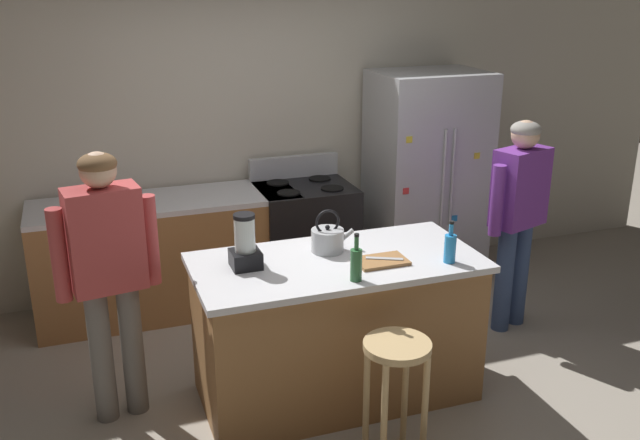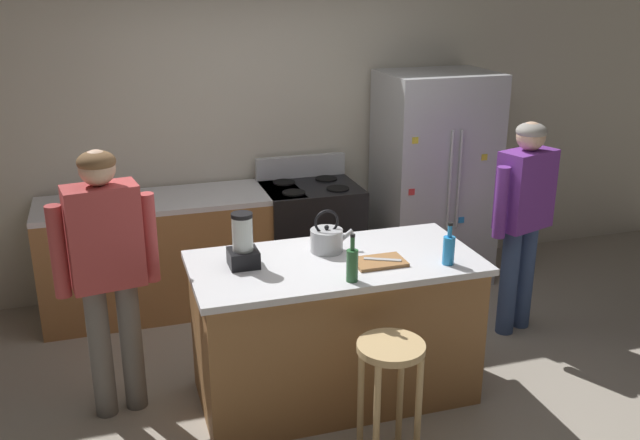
# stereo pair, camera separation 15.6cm
# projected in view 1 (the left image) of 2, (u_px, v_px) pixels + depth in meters

# --- Properties ---
(ground_plane) EXTENTS (14.00, 14.00, 0.00)m
(ground_plane) POSITION_uv_depth(u_px,v_px,m) (336.00, 392.00, 4.49)
(ground_plane) COLOR #9E9384
(back_wall) EXTENTS (8.00, 0.10, 2.70)m
(back_wall) POSITION_uv_depth(u_px,v_px,m) (253.00, 125.00, 5.78)
(back_wall) COLOR beige
(back_wall) RESTS_ON ground_plane
(kitchen_island) EXTENTS (1.72, 0.84, 0.91)m
(kitchen_island) POSITION_uv_depth(u_px,v_px,m) (336.00, 328.00, 4.34)
(kitchen_island) COLOR #9E6B3D
(kitchen_island) RESTS_ON ground_plane
(back_counter_run) EXTENTS (2.00, 0.64, 0.91)m
(back_counter_run) POSITION_uv_depth(u_px,v_px,m) (169.00, 255.00, 5.47)
(back_counter_run) COLOR #9E6B3D
(back_counter_run) RESTS_ON ground_plane
(refrigerator) EXTENTS (0.90, 0.73, 1.78)m
(refrigerator) POSITION_uv_depth(u_px,v_px,m) (426.00, 178.00, 5.97)
(refrigerator) COLOR #B7BABF
(refrigerator) RESTS_ON ground_plane
(stove_range) EXTENTS (0.76, 0.65, 1.09)m
(stove_range) POSITION_uv_depth(u_px,v_px,m) (305.00, 238.00, 5.79)
(stove_range) COLOR black
(stove_range) RESTS_ON ground_plane
(person_by_island_left) EXTENTS (0.60, 0.28, 1.62)m
(person_by_island_left) POSITION_uv_depth(u_px,v_px,m) (108.00, 264.00, 3.95)
(person_by_island_left) COLOR #66605B
(person_by_island_left) RESTS_ON ground_plane
(person_by_sink_right) EXTENTS (0.59, 0.33, 1.57)m
(person_by_sink_right) POSITION_uv_depth(u_px,v_px,m) (519.00, 206.00, 5.04)
(person_by_sink_right) COLOR #384C7A
(person_by_sink_right) RESTS_ON ground_plane
(bar_stool) EXTENTS (0.36, 0.36, 0.71)m
(bar_stool) POSITION_uv_depth(u_px,v_px,m) (396.00, 370.00, 3.72)
(bar_stool) COLOR tan
(bar_stool) RESTS_ON ground_plane
(blender_appliance) EXTENTS (0.17, 0.17, 0.32)m
(blender_appliance) POSITION_uv_depth(u_px,v_px,m) (245.00, 245.00, 4.04)
(blender_appliance) COLOR black
(blender_appliance) RESTS_ON kitchen_island
(bottle_olive_oil) EXTENTS (0.07, 0.07, 0.28)m
(bottle_olive_oil) POSITION_uv_depth(u_px,v_px,m) (356.00, 264.00, 3.87)
(bottle_olive_oil) COLOR #2D6638
(bottle_olive_oil) RESTS_ON kitchen_island
(bottle_soda) EXTENTS (0.07, 0.07, 0.26)m
(bottle_soda) POSITION_uv_depth(u_px,v_px,m) (450.00, 247.00, 4.12)
(bottle_soda) COLOR #268CD8
(bottle_soda) RESTS_ON kitchen_island
(tea_kettle) EXTENTS (0.28, 0.20, 0.27)m
(tea_kettle) POSITION_uv_depth(u_px,v_px,m) (328.00, 239.00, 4.29)
(tea_kettle) COLOR #B7BABF
(tea_kettle) RESTS_ON kitchen_island
(cutting_board) EXTENTS (0.30, 0.20, 0.02)m
(cutting_board) POSITION_uv_depth(u_px,v_px,m) (381.00, 261.00, 4.14)
(cutting_board) COLOR #9E6B3D
(cutting_board) RESTS_ON kitchen_island
(chef_knife) EXTENTS (0.21, 0.12, 0.01)m
(chef_knife) POSITION_uv_depth(u_px,v_px,m) (384.00, 259.00, 4.14)
(chef_knife) COLOR #B7BABF
(chef_knife) RESTS_ON cutting_board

